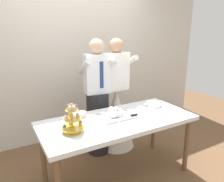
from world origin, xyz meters
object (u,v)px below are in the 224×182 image
at_px(cupcake_stand, 72,120).
at_px(round_cake, 79,115).
at_px(plate_stack, 154,104).
at_px(person_bride, 116,111).
at_px(person_groom, 98,104).
at_px(dessert_table, 118,125).
at_px(main_cake_tray, 115,114).

xyz_separation_m(cupcake_stand, round_cake, (0.19, 0.33, -0.10)).
distance_m(cupcake_stand, plate_stack, 1.24).
xyz_separation_m(round_cake, person_bride, (0.75, 0.40, -0.22)).
bearing_deg(person_groom, plate_stack, -40.57).
relative_size(plate_stack, round_cake, 0.82).
xyz_separation_m(round_cake, person_groom, (0.43, 0.38, -0.06)).
distance_m(dessert_table, main_cake_tray, 0.14).
height_order(dessert_table, person_groom, person_groom).
height_order(round_cake, person_groom, person_groom).
xyz_separation_m(cupcake_stand, plate_stack, (1.22, 0.19, -0.10)).
xyz_separation_m(dessert_table, cupcake_stand, (-0.57, -0.06, 0.20)).
xyz_separation_m(dessert_table, plate_stack, (0.65, 0.14, 0.10)).
bearing_deg(round_cake, dessert_table, -35.75).
relative_size(main_cake_tray, person_groom, 0.26).
height_order(cupcake_stand, round_cake, cupcake_stand).
bearing_deg(person_bride, cupcake_stand, -142.09).
bearing_deg(round_cake, person_bride, 28.49).
xyz_separation_m(dessert_table, round_cake, (-0.38, 0.27, 0.10)).
bearing_deg(dessert_table, plate_stack, 11.89).
relative_size(cupcake_stand, person_bride, 0.18).
xyz_separation_m(main_cake_tray, round_cake, (-0.38, 0.20, -0.01)).
bearing_deg(main_cake_tray, round_cake, 151.95).
relative_size(dessert_table, person_groom, 1.08).
xyz_separation_m(cupcake_stand, person_groom, (0.62, 0.71, -0.16)).
distance_m(dessert_table, round_cake, 0.47).
bearing_deg(dessert_table, main_cake_tray, 88.75).
xyz_separation_m(main_cake_tray, plate_stack, (0.65, 0.07, -0.01)).
distance_m(dessert_table, plate_stack, 0.67).
distance_m(main_cake_tray, round_cake, 0.43).
height_order(person_groom, person_bride, same).
distance_m(main_cake_tray, person_bride, 0.75).
relative_size(cupcake_stand, plate_stack, 1.54).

